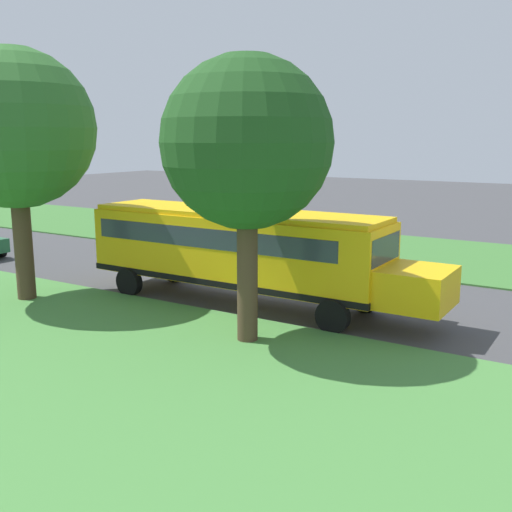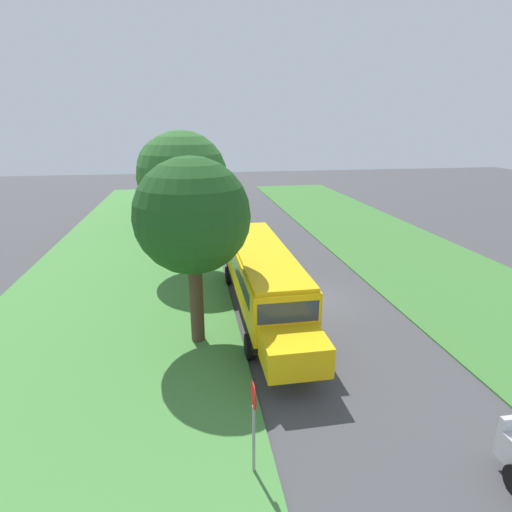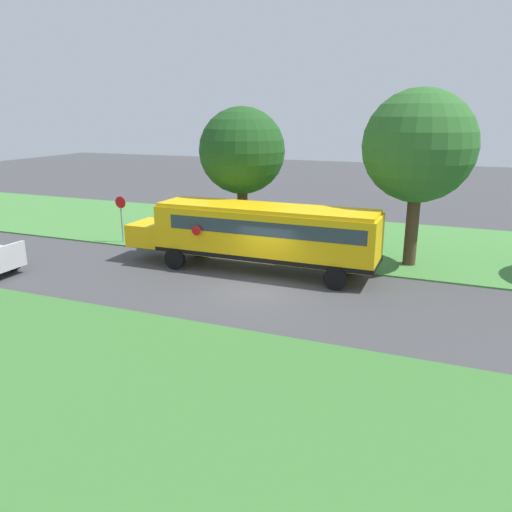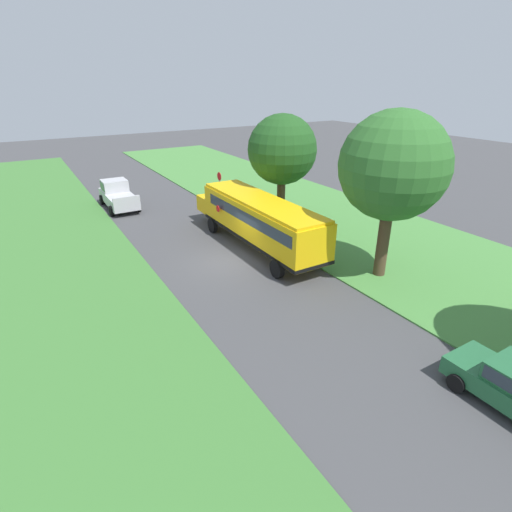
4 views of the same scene
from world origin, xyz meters
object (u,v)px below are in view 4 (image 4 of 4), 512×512
(school_bus, at_px, (258,218))
(oak_tree_roadside_mid, at_px, (394,167))
(pickup_truck, at_px, (117,194))
(oak_tree_beside_bus, at_px, (283,149))
(stop_sign, at_px, (220,185))

(school_bus, distance_m, oak_tree_roadside_mid, 8.40)
(pickup_truck, distance_m, oak_tree_beside_bus, 14.53)
(pickup_truck, bearing_deg, oak_tree_roadside_mid, 114.32)
(pickup_truck, bearing_deg, school_bus, 112.16)
(pickup_truck, height_order, stop_sign, stop_sign)
(school_bus, relative_size, pickup_truck, 2.30)
(school_bus, distance_m, stop_sign, 9.51)
(oak_tree_roadside_mid, relative_size, stop_sign, 3.08)
(school_bus, xyz_separation_m, stop_sign, (-1.97, -9.30, -0.19))
(oak_tree_beside_bus, distance_m, oak_tree_roadside_mid, 8.80)
(stop_sign, bearing_deg, school_bus, 78.06)
(school_bus, distance_m, pickup_truck, 14.16)
(oak_tree_beside_bus, bearing_deg, stop_sign, -79.75)
(school_bus, height_order, oak_tree_roadside_mid, oak_tree_roadside_mid)
(pickup_truck, height_order, oak_tree_roadside_mid, oak_tree_roadside_mid)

